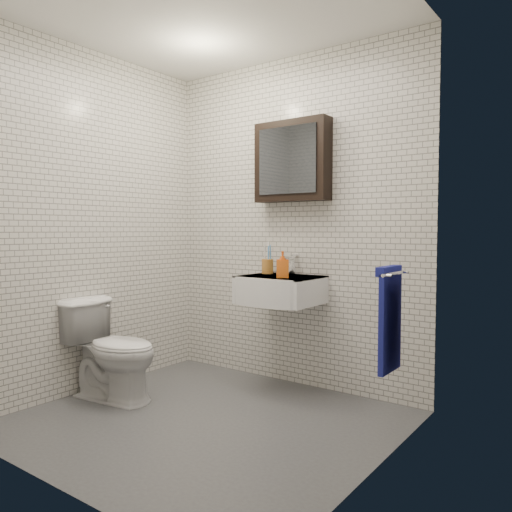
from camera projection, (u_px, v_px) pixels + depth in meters
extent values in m
cube|color=#46474D|center=(205.00, 420.00, 3.09)|extent=(2.20, 2.00, 0.01)
cube|color=silver|center=(291.00, 222.00, 3.83)|extent=(2.20, 0.02, 2.50)
cube|color=silver|center=(53.00, 216.00, 2.22)|extent=(2.20, 0.02, 2.50)
cube|color=silver|center=(93.00, 221.00, 3.68)|extent=(0.02, 2.00, 2.50)
cube|color=silver|center=(375.00, 217.00, 2.38)|extent=(0.02, 2.00, 2.50)
cube|color=white|center=(203.00, 9.00, 2.96)|extent=(2.20, 2.00, 0.02)
cube|color=white|center=(281.00, 290.00, 3.65)|extent=(0.55, 0.45, 0.20)
cylinder|color=silver|center=(282.00, 277.00, 3.66)|extent=(0.31, 0.31, 0.02)
cylinder|color=silver|center=(282.00, 276.00, 3.66)|extent=(0.04, 0.04, 0.01)
cube|color=white|center=(281.00, 277.00, 3.64)|extent=(0.55, 0.45, 0.01)
cylinder|color=silver|center=(293.00, 270.00, 3.77)|extent=(0.06, 0.06, 0.06)
cylinder|color=silver|center=(293.00, 263.00, 3.77)|extent=(0.03, 0.03, 0.08)
cylinder|color=silver|center=(288.00, 259.00, 3.72)|extent=(0.02, 0.12, 0.02)
cube|color=silver|center=(295.00, 255.00, 3.79)|extent=(0.02, 0.09, 0.01)
cube|color=black|center=(292.00, 161.00, 3.72)|extent=(0.60, 0.14, 0.60)
cube|color=#3F444C|center=(287.00, 160.00, 3.66)|extent=(0.49, 0.01, 0.49)
cylinder|color=silver|center=(393.00, 274.00, 2.70)|extent=(0.02, 0.30, 0.02)
cylinder|color=silver|center=(405.00, 272.00, 2.79)|extent=(0.04, 0.02, 0.02)
cylinder|color=silver|center=(388.00, 276.00, 2.58)|extent=(0.04, 0.02, 0.02)
cube|color=navy|center=(390.00, 323.00, 2.72)|extent=(0.03, 0.26, 0.54)
cube|color=navy|center=(389.00, 271.00, 2.71)|extent=(0.05, 0.26, 0.05)
cylinder|color=#B0732C|center=(268.00, 266.00, 3.84)|extent=(0.09, 0.09, 0.11)
cylinder|color=white|center=(265.00, 257.00, 3.84)|extent=(0.02, 0.03, 0.21)
cylinder|color=#438FD7|center=(268.00, 259.00, 3.82)|extent=(0.02, 0.02, 0.19)
cylinder|color=white|center=(268.00, 256.00, 3.85)|extent=(0.03, 0.04, 0.22)
cylinder|color=#438FD7|center=(271.00, 258.00, 3.84)|extent=(0.03, 0.04, 0.20)
imported|color=#DE4D17|center=(283.00, 264.00, 3.50)|extent=(0.12, 0.12, 0.19)
imported|color=white|center=(113.00, 349.00, 3.49)|extent=(0.73, 0.48, 0.70)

